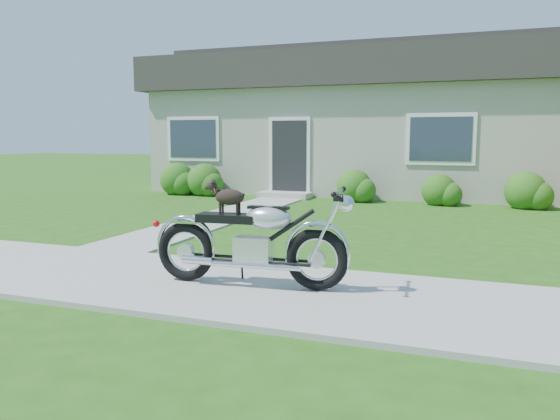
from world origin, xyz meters
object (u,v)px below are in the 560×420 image
object	(u,v)px
potted_plant_left	(197,183)
potted_plant_right	(362,187)
motorcycle_with_dog	(253,240)
house	(366,121)

from	to	relation	value
potted_plant_left	potted_plant_right	size ratio (longest dim) A/B	0.93
motorcycle_with_dog	house	bearing A→B (deg)	90.99
house	potted_plant_left	size ratio (longest dim) A/B	18.07
house	motorcycle_with_dog	bearing A→B (deg)	-84.18
potted_plant_right	motorcycle_with_dog	size ratio (longest dim) A/B	0.34
potted_plant_left	motorcycle_with_dog	size ratio (longest dim) A/B	0.31
potted_plant_left	potted_plant_right	world-z (taller)	potted_plant_right
potted_plant_left	potted_plant_right	xyz separation A→B (m)	(4.80, 0.00, 0.03)
potted_plant_right	motorcycle_with_dog	xyz separation A→B (m)	(0.60, -8.51, 0.17)
house	motorcycle_with_dog	size ratio (longest dim) A/B	5.67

